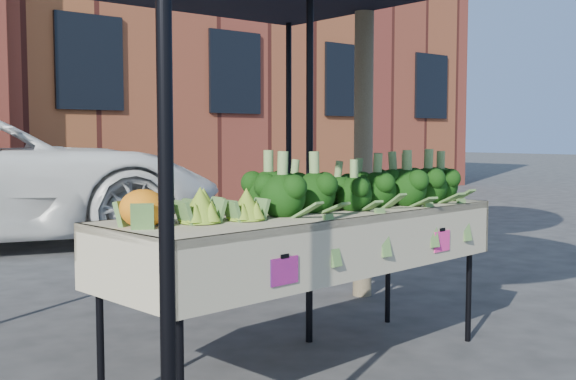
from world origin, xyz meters
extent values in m
plane|color=#29292B|center=(0.00, 0.00, 0.00)|extent=(90.00, 90.00, 0.00)
cube|color=#B7AC93|center=(0.03, 0.04, 0.45)|extent=(2.46, 1.01, 0.90)
cube|color=#F22D8C|center=(-0.57, -0.37, 0.70)|extent=(0.17, 0.01, 0.12)
cube|color=#F72E8D|center=(0.70, -0.37, 0.70)|extent=(0.17, 0.01, 0.12)
ellipsoid|color=black|center=(0.39, 0.06, 1.04)|extent=(1.56, 0.59, 0.28)
ellipsoid|color=#8FC03C|center=(-0.64, 0.02, 1.01)|extent=(0.45, 0.49, 0.22)
ellipsoid|color=orange|center=(-1.02, -0.01, 1.00)|extent=(0.22, 0.22, 0.19)
cube|color=maroon|center=(7.00, 12.50, 4.25)|extent=(12.00, 8.00, 8.50)
camera|label=1|loc=(-2.51, -2.83, 1.31)|focal=43.63mm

